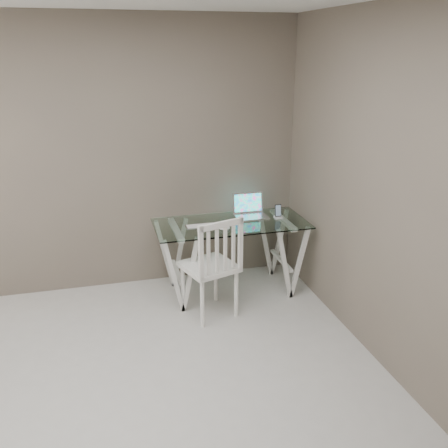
{
  "coord_description": "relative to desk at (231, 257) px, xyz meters",
  "views": [
    {
      "loc": [
        -0.08,
        -2.7,
        2.37
      ],
      "look_at": [
        1.04,
        1.46,
        0.85
      ],
      "focal_mm": 40.0,
      "sensor_mm": 36.0,
      "label": 1
    }
  ],
  "objects": [
    {
      "name": "phone_dock",
      "position": [
        0.5,
        0.02,
        0.4
      ],
      "size": [
        0.08,
        0.08,
        0.14
      ],
      "color": "white",
      "rests_on": "desk"
    },
    {
      "name": "chair",
      "position": [
        -0.29,
        -0.46,
        0.16
      ],
      "size": [
        0.56,
        0.56,
        0.98
      ],
      "rotation": [
        0.0,
        0.0,
        0.31
      ],
      "color": "white",
      "rests_on": "ground"
    },
    {
      "name": "room",
      "position": [
        -1.25,
        -1.74,
        1.33
      ],
      "size": [
        4.5,
        4.52,
        2.71
      ],
      "color": "#B4B1AC",
      "rests_on": "ground"
    },
    {
      "name": "laptop",
      "position": [
        0.25,
        0.16,
        0.42
      ],
      "size": [
        0.32,
        0.26,
        0.23
      ],
      "color": "silver",
      "rests_on": "desk"
    },
    {
      "name": "desk",
      "position": [
        0.0,
        0.0,
        0.0
      ],
      "size": [
        1.5,
        0.7,
        0.75
      ],
      "color": "silver",
      "rests_on": "ground"
    },
    {
      "name": "keyboard",
      "position": [
        -0.31,
        -0.02,
        0.37
      ],
      "size": [
        0.29,
        0.12,
        0.01
      ],
      "primitive_type": "cube",
      "color": "silver",
      "rests_on": "desk"
    },
    {
      "name": "mouse",
      "position": [
        -0.11,
        -0.18,
        0.38
      ],
      "size": [
        0.11,
        0.06,
        0.03
      ],
      "primitive_type": "ellipsoid",
      "color": "white",
      "rests_on": "desk"
    }
  ]
}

